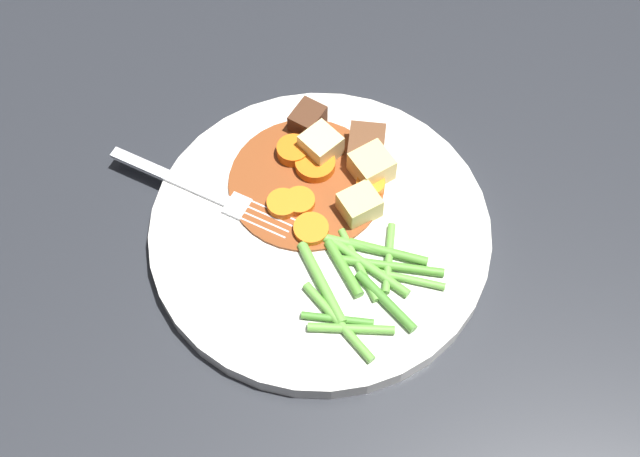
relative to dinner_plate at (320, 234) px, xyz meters
The scene contains 28 objects.
ground_plane 0.01m from the dinner_plate, ahead, with size 3.00×3.00×0.00m, color #26282D.
dinner_plate is the anchor object (origin of this frame).
stew_sauce 0.05m from the dinner_plate, 11.30° to the right, with size 0.13×0.13×0.00m, color brown.
carrot_slice_0 0.08m from the dinner_plate, ahead, with size 0.03×0.03×0.01m, color orange.
carrot_slice_1 0.06m from the dinner_plate, 73.46° to the right, with size 0.02×0.02×0.01m, color orange.
carrot_slice_2 0.06m from the dinner_plate, 22.01° to the right, with size 0.03×0.03×0.01m, color orange.
carrot_slice_3 0.03m from the dinner_plate, 11.29° to the left, with size 0.03×0.03×0.01m, color orange.
carrot_slice_4 0.04m from the dinner_plate, 31.15° to the left, with size 0.03×0.03×0.01m, color orange.
carrot_slice_5 0.02m from the dinner_plate, 93.08° to the left, with size 0.03×0.03×0.01m, color orange.
potato_chunk_0 0.04m from the dinner_plate, 91.55° to the right, with size 0.03×0.03×0.02m, color #E5CC7A.
potato_chunk_1 0.08m from the dinner_plate, 26.53° to the right, with size 0.03×0.03×0.03m, color #EAD68C.
potato_chunk_2 0.07m from the dinner_plate, 65.01° to the right, with size 0.03×0.03×0.02m, color #E5CC7A.
meat_chunk_0 0.11m from the dinner_plate, 19.98° to the right, with size 0.02×0.03×0.02m, color #4C2B19.
meat_chunk_1 0.09m from the dinner_plate, 53.79° to the right, with size 0.03×0.03×0.02m, color brown.
green_bean_0 0.05m from the dinner_plate, behind, with size 0.01×0.01×0.05m, color #599E38.
green_bean_1 0.07m from the dinner_plate, 148.29° to the right, with size 0.01×0.01×0.08m, color #599E38.
green_bean_2 0.05m from the dinner_plate, 155.47° to the left, with size 0.01×0.01×0.08m, color #66AD42.
green_bean_3 0.06m from the dinner_plate, 143.92° to the right, with size 0.01×0.01×0.06m, color #66AD42.
green_bean_4 0.09m from the dinner_plate, 163.45° to the left, with size 0.01×0.01×0.08m, color #66AD42.
green_bean_5 0.09m from the dinner_plate, 150.27° to the right, with size 0.01×0.01×0.06m, color #66AD42.
green_bean_6 0.06m from the dinner_plate, 159.62° to the right, with size 0.01×0.01×0.08m, color #66AD42.
green_bean_7 0.05m from the dinner_plate, 164.82° to the right, with size 0.01×0.01×0.07m, color #66AD42.
green_bean_8 0.03m from the dinner_plate, 148.76° to the right, with size 0.01×0.01×0.05m, color #66AD42.
green_bean_9 0.06m from the dinner_plate, 139.61° to the right, with size 0.01×0.01×0.07m, color #599E38.
green_bean_10 0.09m from the dinner_plate, 168.83° to the right, with size 0.01×0.01×0.06m, color #4C8E33.
green_bean_11 0.09m from the dinner_plate, 163.33° to the left, with size 0.01×0.01×0.06m, color #4C8E33.
green_bean_12 0.10m from the dinner_plate, 168.78° to the left, with size 0.01×0.01×0.07m, color #66AD42.
fork 0.10m from the dinner_plate, 44.53° to the left, with size 0.15×0.12×0.00m.
Camera 1 is at (-0.35, 0.17, 0.69)m, focal length 52.42 mm.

